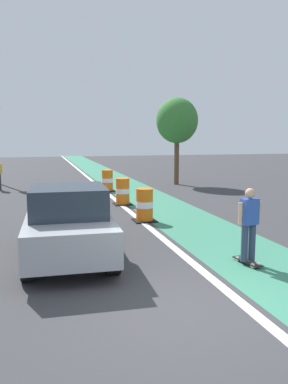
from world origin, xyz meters
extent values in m
plane|color=#38383A|center=(0.00, 0.00, 0.00)|extent=(100.00, 100.00, 0.00)
cube|color=#387F60|center=(2.40, 12.00, 0.00)|extent=(2.50, 80.00, 0.01)
cube|color=silver|center=(0.90, 12.00, 0.01)|extent=(0.20, 80.00, 0.01)
cube|color=black|center=(2.04, 1.78, 0.07)|extent=(0.34, 0.82, 0.02)
cylinder|color=silver|center=(2.15, 1.53, 0.06)|extent=(0.06, 0.11, 0.11)
cylinder|color=silver|center=(2.00, 1.51, 0.06)|extent=(0.06, 0.11, 0.11)
cylinder|color=silver|center=(2.08, 2.05, 0.06)|extent=(0.06, 0.11, 0.11)
cylinder|color=silver|center=(1.93, 2.02, 0.06)|extent=(0.06, 0.11, 0.11)
cylinder|color=#2D3851|center=(2.14, 1.79, 0.49)|extent=(0.15, 0.15, 0.82)
cylinder|color=#2D3851|center=(1.94, 1.76, 0.49)|extent=(0.15, 0.15, 0.82)
cube|color=#2D4CA5|center=(2.04, 1.78, 1.18)|extent=(0.39, 0.27, 0.56)
cylinder|color=tan|center=(2.28, 1.81, 1.15)|extent=(0.09, 0.09, 0.48)
cylinder|color=tan|center=(1.80, 1.74, 1.15)|extent=(0.09, 0.09, 0.48)
sphere|color=tan|center=(2.04, 1.78, 1.58)|extent=(0.22, 0.22, 0.22)
cube|color=#9EA0A5|center=(-1.71, 3.26, 0.70)|extent=(1.99, 4.17, 0.72)
cube|color=#232D38|center=(-1.72, 3.01, 1.38)|extent=(1.68, 1.78, 0.64)
cylinder|color=black|center=(-2.48, 4.56, 0.34)|extent=(0.31, 0.69, 0.68)
cylinder|color=black|center=(-0.84, 4.50, 0.34)|extent=(0.31, 0.69, 0.68)
cylinder|color=black|center=(-2.57, 2.02, 0.34)|extent=(0.31, 0.69, 0.68)
cylinder|color=black|center=(-0.94, 1.96, 0.34)|extent=(0.31, 0.69, 0.68)
cylinder|color=orange|center=(1.01, 6.60, 0.25)|extent=(0.56, 0.56, 0.42)
cylinder|color=white|center=(1.01, 6.60, 0.57)|extent=(0.57, 0.57, 0.21)
cylinder|color=orange|center=(1.01, 6.60, 0.88)|extent=(0.56, 0.56, 0.42)
cube|color=black|center=(1.01, 6.60, 0.02)|extent=(0.73, 0.73, 0.04)
cylinder|color=orange|center=(0.98, 9.91, 0.25)|extent=(0.56, 0.56, 0.42)
cylinder|color=white|center=(0.98, 9.91, 0.57)|extent=(0.57, 0.57, 0.21)
cylinder|color=orange|center=(0.98, 9.91, 0.88)|extent=(0.56, 0.56, 0.42)
cube|color=black|center=(0.98, 9.91, 0.02)|extent=(0.73, 0.73, 0.04)
cylinder|color=orange|center=(1.05, 14.00, 0.25)|extent=(0.56, 0.56, 0.42)
cylinder|color=white|center=(1.05, 14.00, 0.57)|extent=(0.57, 0.57, 0.21)
cylinder|color=orange|center=(1.05, 14.00, 0.88)|extent=(0.56, 0.56, 0.42)
cube|color=black|center=(1.05, 14.00, 0.02)|extent=(0.73, 0.73, 0.04)
cylinder|color=brown|center=(5.44, 15.74, 1.30)|extent=(0.28, 0.28, 2.60)
ellipsoid|color=#387A33|center=(5.44, 15.74, 3.70)|extent=(2.40, 2.40, 2.60)
camera|label=1|loc=(-2.30, -5.52, 2.78)|focal=36.20mm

